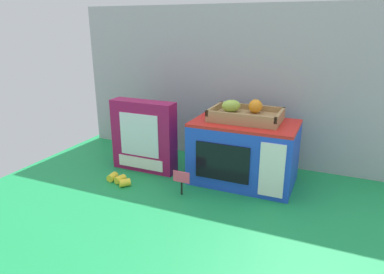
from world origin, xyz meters
TOP-DOWN VIEW (x-y plane):
  - ground_plane at (0.00, 0.00)m, footprint 1.70×1.70m
  - display_back_panel at (0.00, 0.27)m, footprint 1.61×0.03m
  - toy_microwave at (0.14, 0.02)m, footprint 0.43×0.27m
  - food_groups_crate at (0.13, 0.06)m, footprint 0.29×0.19m
  - cookie_set_box at (-0.32, -0.03)m, footprint 0.30×0.08m
  - price_sign at (-0.05, -0.20)m, footprint 0.07×0.01m
  - loose_toy_banana at (-0.34, -0.21)m, footprint 0.13×0.08m

SIDE VIEW (x-z plane):
  - ground_plane at x=0.00m, z-range 0.00..0.00m
  - loose_toy_banana at x=-0.34m, z-range 0.00..0.03m
  - price_sign at x=-0.05m, z-range 0.02..0.12m
  - toy_microwave at x=0.14m, z-range 0.00..0.27m
  - cookie_set_box at x=-0.32m, z-range 0.00..0.32m
  - food_groups_crate at x=0.13m, z-range 0.25..0.33m
  - display_back_panel at x=0.00m, z-range 0.00..0.74m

